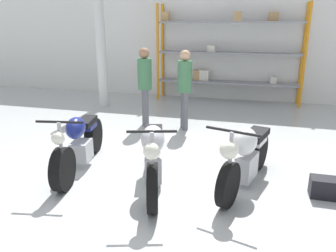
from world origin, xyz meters
The scene contains 10 objects.
ground_plane centered at (0.00, 0.00, 0.00)m, with size 30.00×30.00×0.00m, color #B2B7B7.
back_wall centered at (0.00, 5.94, 1.80)m, with size 30.00×0.08×3.60m.
shelving_rack centered at (0.38, 5.58, 1.49)m, with size 4.33×0.63×2.89m.
support_pillar centered at (-2.93, 4.02, 1.80)m, with size 0.28×0.28×3.60m.
motorcycle_blue centered at (-1.37, -0.09, 0.44)m, with size 0.73×2.12×1.03m.
motorcycle_silver centered at (-0.02, -0.36, 0.48)m, with size 0.85×2.02×1.08m.
motorcycle_white centered at (1.28, -0.01, 0.48)m, with size 0.87×1.95×1.04m.
person_browsing centered at (-0.18, 2.47, 1.05)m, with size 0.43×0.43×1.77m.
person_near_rack centered at (-1.11, 2.46, 1.07)m, with size 0.43×0.43×1.80m.
toolbox centered at (2.40, -0.06, 0.14)m, with size 0.44×0.26×0.28m.
Camera 1 is at (1.35, -4.55, 2.30)m, focal length 35.00 mm.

